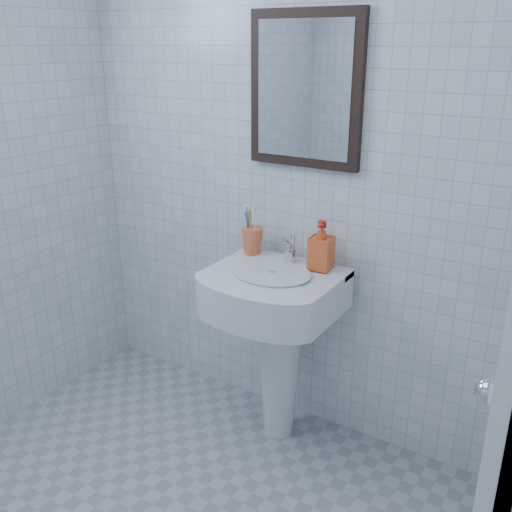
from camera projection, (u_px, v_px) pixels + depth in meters
The scene contains 6 objects.
wall_back at pixel (292, 161), 2.46m from camera, with size 2.20×0.02×2.50m, color silver.
washbasin at pixel (277, 326), 2.50m from camera, with size 0.55×0.40×0.84m.
faucet at pixel (290, 251), 2.47m from camera, with size 0.05×0.11×0.13m.
toothbrush_cup at pixel (252, 240), 2.57m from camera, with size 0.10×0.10×0.12m, color #E56538, non-canonical shape.
soap_dispenser at pixel (321, 245), 2.38m from camera, with size 0.09×0.09×0.21m, color red.
wall_mirror at pixel (305, 90), 2.31m from camera, with size 0.50×0.04×0.62m.
Camera 1 is at (1.18, -0.95, 1.73)m, focal length 40.00 mm.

